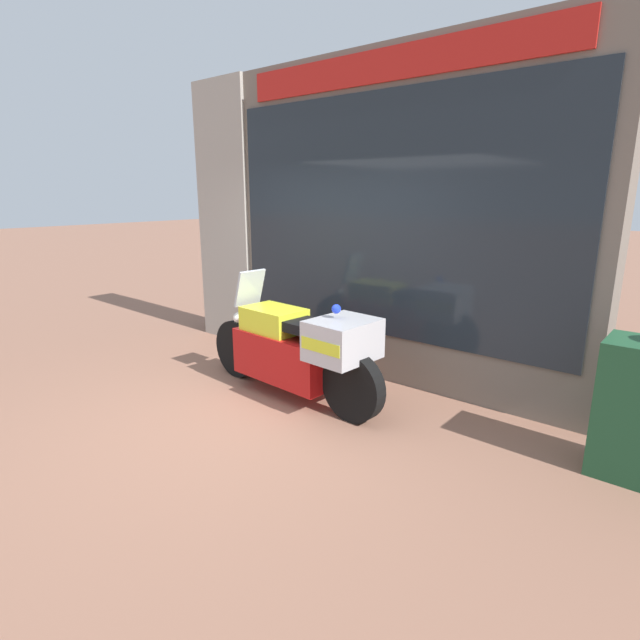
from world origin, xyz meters
name	(u,v)px	position (x,y,z in m)	size (l,w,h in m)	color
ground_plane	(236,420)	(0.00, 0.00, 0.00)	(60.00, 60.00, 0.00)	#8E604C
shop_building	(332,219)	(-0.42, 2.00, 1.80)	(5.42, 0.55, 3.59)	#6B6056
window_display	(389,334)	(0.43, 2.03, 0.48)	(3.97, 0.30, 2.05)	slate
paramedic_motorcycle	(297,348)	(0.12, 0.76, 0.56)	(2.42, 0.66, 1.29)	black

